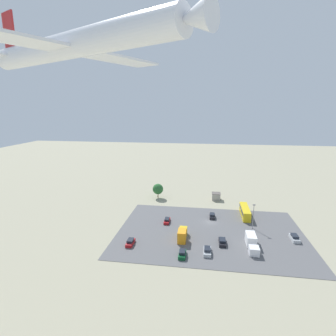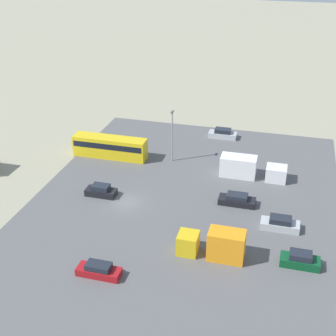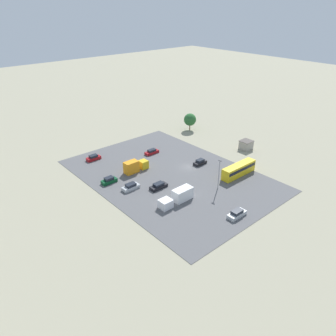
# 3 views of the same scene
# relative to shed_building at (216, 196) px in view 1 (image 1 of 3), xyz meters

# --- Properties ---
(ground_plane) EXTENTS (400.00, 400.00, 0.00)m
(ground_plane) POSITION_rel_shed_building_xyz_m (2.77, 23.23, -1.46)
(ground_plane) COLOR gray
(parking_lot_surface) EXTENTS (57.05, 39.55, 0.08)m
(parking_lot_surface) POSITION_rel_shed_building_xyz_m (2.77, 30.56, -1.42)
(parking_lot_surface) COLOR #565659
(parking_lot_surface) RESTS_ON ground
(shed_building) EXTENTS (3.62, 3.71, 2.91)m
(shed_building) POSITION_rel_shed_building_xyz_m (0.00, 0.00, 0.00)
(shed_building) COLOR #9E998E
(shed_building) RESTS_ON ground
(bus) EXTENTS (2.62, 11.61, 3.24)m
(bus) POSITION_rel_shed_building_xyz_m (-9.64, 16.18, 0.36)
(bus) COLOR gold
(bus) RESTS_ON ground
(parked_car_0) EXTENTS (1.96, 4.77, 1.44)m
(parked_car_0) POSITION_rel_shed_building_xyz_m (-0.60, 37.31, -0.78)
(parked_car_0) COLOR black
(parked_car_0) RESTS_ON ground
(parked_car_1) EXTENTS (1.97, 4.76, 1.61)m
(parked_car_1) POSITION_rel_shed_building_xyz_m (-21.67, 32.01, -0.71)
(parked_car_1) COLOR #ADB2B7
(parked_car_1) RESTS_ON ground
(parked_car_2) EXTENTS (1.71, 4.64, 1.43)m
(parked_car_2) POSITION_rel_shed_building_xyz_m (17.16, 25.42, -0.79)
(parked_car_2) COLOR maroon
(parked_car_2) RESTS_ON ground
(parked_car_3) EXTENTS (1.95, 4.59, 1.57)m
(parked_car_3) POSITION_rel_shed_building_xyz_m (3.66, 43.02, -0.73)
(parked_car_3) COLOR #ADB2B7
(parked_car_3) RESTS_ON ground
(parked_car_4) EXTENTS (1.83, 4.31, 1.57)m
(parked_car_4) POSITION_rel_shed_building_xyz_m (25.24, 41.53, -0.73)
(parked_car_4) COLOR maroon
(parked_car_4) RESTS_ON ground
(parked_car_5) EXTENTS (1.83, 4.15, 1.64)m
(parked_car_5) POSITION_rel_shed_building_xyz_m (10.10, 45.45, -0.70)
(parked_car_5) COLOR #0C4723
(parked_car_5) RESTS_ON ground
(parked_car_6) EXTENTS (1.83, 4.12, 1.56)m
(parked_car_6) POSITION_rel_shed_building_xyz_m (1.94, 19.37, -0.73)
(parked_car_6) COLOR black
(parked_car_6) RESTS_ON ground
(parked_truck_0) EXTENTS (2.59, 9.40, 3.00)m
(parked_truck_0) POSITION_rel_shed_building_xyz_m (-8.55, 37.89, -0.01)
(parked_truck_0) COLOR silver
(parked_truck_0) RESTS_ON ground
(parked_truck_1) EXTENTS (2.34, 7.31, 3.38)m
(parked_truck_1) POSITION_rel_shed_building_xyz_m (10.94, 36.45, 0.16)
(parked_truck_1) COLOR gold
(parked_truck_1) RESTS_ON ground
(tree_near_shed) EXTENTS (4.52, 4.52, 6.21)m
(tree_near_shed) POSITION_rel_shed_building_xyz_m (24.72, 1.29, 2.48)
(tree_near_shed) COLOR brown
(tree_near_shed) RESTS_ON ground
(light_pole_lot_centre) EXTENTS (0.90, 0.28, 8.09)m
(light_pole_lot_centre) POSITION_rel_shed_building_xyz_m (-10.74, 25.92, 3.09)
(light_pole_lot_centre) COLOR gray
(light_pole_lot_centre) RESTS_ON ground
(airplane) EXTENTS (36.67, 31.31, 8.79)m
(airplane) POSITION_rel_shed_building_xyz_m (22.44, 72.03, 44.52)
(airplane) COLOR white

